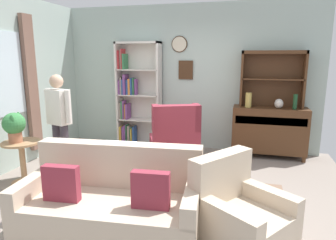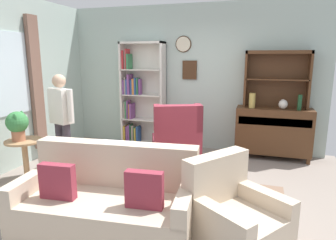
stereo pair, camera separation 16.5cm
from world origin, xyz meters
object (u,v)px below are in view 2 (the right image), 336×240
Objects in this scene: book_stack at (163,163)px; vase_tall at (252,100)px; bookshelf at (139,97)px; vase_round at (283,104)px; wingback_chair at (176,142)px; plant_stand at (25,156)px; potted_plant_large at (17,124)px; armchair_floral at (234,220)px; couch_floral at (108,204)px; person_reading at (62,117)px; sideboard at (273,131)px; coffee_table at (159,170)px; sideboard_hutch at (277,71)px; bottle_wine at (300,102)px.

vase_tall is at bearing 61.93° from book_stack.
vase_tall is at bearing -4.22° from bookshelf.
vase_round is 1.96m from wingback_chair.
plant_stand is (-3.62, -2.12, -0.61)m from vase_round.
armchair_floral is at bearing -12.20° from potted_plant_large.
vase_round reaches higher than plant_stand.
vase_round reaches higher than armchair_floral.
wingback_chair is at bearing 86.97° from couch_floral.
bookshelf is at bearing 74.54° from person_reading.
person_reading is (-1.43, 1.24, 0.59)m from couch_floral.
sideboard reaches higher than armchair_floral.
armchair_floral reaches higher than book_stack.
book_stack is at bearing 7.43° from coffee_table.
vase_tall is at bearing 89.29° from armchair_floral.
wingback_chair is 1.25m from book_stack.
person_reading is 1.79m from book_stack.
coffee_table is at bearing -129.39° from vase_round.
person_reading is (-3.13, -1.87, -0.65)m from sideboard_hutch.
vase_tall is (2.23, -0.16, 0.05)m from bookshelf.
sideboard_hutch is 4.16× the size of bottle_wine.
couch_floral is (0.92, -3.09, -0.68)m from bookshelf.
bottle_wine is 0.25× the size of armchair_floral.
coffee_table is 0.12m from book_stack.
armchair_floral is 2.53× the size of potted_plant_large.
bottle_wine is at bearing 73.81° from armchair_floral.
bookshelf reaches higher than potted_plant_large.
person_reading is at bearing -154.59° from bottle_wine.
sideboard_hutch is at bearing 153.04° from bottle_wine.
armchair_floral is 1.34m from book_stack.
vase_tall reaches higher than couch_floral.
sideboard_hutch is at bearing 55.29° from coffee_table.
vase_round is (0.13, -0.07, 0.50)m from sideboard.
bookshelf reaches higher than sideboard.
plant_stand is at bearing -175.46° from book_stack.
vase_tall is at bearing 31.53° from person_reading.
sideboard is at bearing 26.28° from wingback_chair.
vase_round reaches higher than sideboard.
bottle_wine reaches higher than potted_plant_large.
wingback_chair is at bearing 32.35° from person_reading.
potted_plant_large is at bearing -151.48° from bottle_wine.
vase_round is 0.11× the size of person_reading.
book_stack is at bearing 5.48° from potted_plant_large.
person_reading reaches higher than coffee_table.
bottle_wine is 4.47m from potted_plant_large.
sideboard is 0.83× the size of person_reading.
armchair_floral is at bearing -101.09° from vase_round.
person_reading is at bearing 48.71° from potted_plant_large.
potted_plant_large is at bearing -149.54° from vase_round.
vase_tall is at bearing -178.51° from vase_round.
plant_stand is at bearing -147.98° from sideboard.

